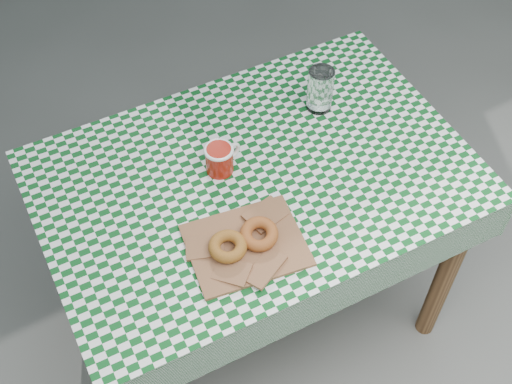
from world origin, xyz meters
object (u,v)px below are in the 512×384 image
(table, at_px, (256,255))
(drinking_glass, at_px, (320,89))
(coffee_mug, at_px, (219,159))
(paper_bag, at_px, (246,245))

(table, height_order, drinking_glass, drinking_glass)
(table, xyz_separation_m, drinking_glass, (0.28, 0.13, 0.45))
(drinking_glass, bearing_deg, table, -155.18)
(coffee_mug, distance_m, drinking_glass, 0.36)
(table, relative_size, paper_bag, 4.03)
(table, distance_m, coffee_mug, 0.43)
(coffee_mug, relative_size, drinking_glass, 1.10)
(table, xyz_separation_m, coffee_mug, (-0.07, 0.06, 0.42))
(coffee_mug, height_order, drinking_glass, drinking_glass)
(coffee_mug, xyz_separation_m, drinking_glass, (0.35, 0.07, 0.02))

